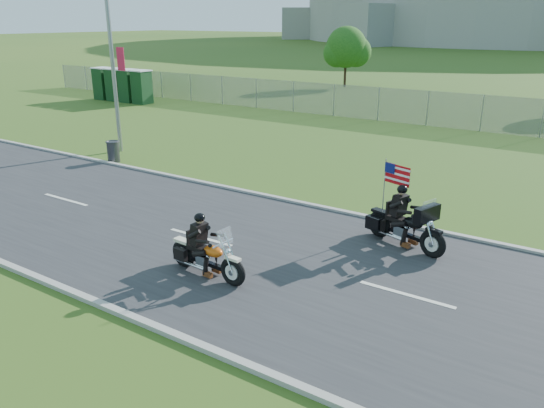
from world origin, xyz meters
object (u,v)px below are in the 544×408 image
Objects in this scene: porta_toilet_b at (128,86)px; porta_toilet_d at (103,84)px; trash_can at (113,152)px; streetlight at (113,24)px; porta_toilet_c at (115,85)px; porta_toilet_a at (142,88)px; motorcycle_follow at (405,227)px; motorcycle_lead at (206,257)px.

porta_toilet_d is at bearing 180.00° from porta_toilet_b.
porta_toilet_b is 2.58× the size of trash_can.
porta_toilet_c is at bearing 139.94° from streetlight.
porta_toilet_b is at bearing 180.00° from porta_toilet_a.
trash_can is (-13.68, 1.85, -0.14)m from motorcycle_follow.
porta_toilet_d is 32.56m from motorcycle_follow.
trash_can is at bearing -169.23° from motorcycle_follow.
streetlight is at bearing -43.35° from porta_toilet_b.
porta_toilet_d reaches higher than motorcycle_lead.
motorcycle_follow is at bearing -13.60° from streetlight.
porta_toilet_d is at bearing 141.03° from trash_can.
motorcycle_lead is 0.95× the size of motorcycle_follow.
motorcycle_follow is (29.19, -14.40, -0.56)m from porta_toilet_d.
porta_toilet_c is at bearing 0.00° from porta_toilet_d.
trash_can is at bearing -41.65° from porta_toilet_c.
porta_toilet_c is 0.98× the size of motorcycle_lead.
porta_toilet_a is 1.00× the size of porta_toilet_c.
porta_toilet_b is at bearing 136.65° from streetlight.
streetlight is at bearing -37.17° from porta_toilet_d.
motorcycle_follow reaches higher than trash_can.
streetlight is 4.35× the size of porta_toilet_d.
streetlight is at bearing 150.24° from motorcycle_lead.
streetlight is 4.24× the size of motorcycle_lead.
motorcycle_follow is 2.79× the size of trash_can.
porta_toilet_a is 1.00× the size of porta_toilet_b.
trash_can is at bearing -47.97° from porta_toilet_a.
motorcycle_lead is 11.99m from trash_can.
trash_can is (15.51, -12.55, -0.70)m from porta_toilet_d.
motorcycle_follow is at bearing -7.72° from trash_can.
porta_toilet_d is (-1.40, 0.00, 0.00)m from porta_toilet_c.
porta_toilet_c is at bearing 138.35° from trash_can.
porta_toilet_b reaches higher than trash_can.
porta_toilet_d reaches higher than trash_can.
porta_toilet_a is at bearing 0.00° from porta_toilet_d.
porta_toilet_a reaches higher than motorcycle_follow.
porta_toilet_c is 2.58× the size of trash_can.
motorcycle_follow reaches higher than motorcycle_lead.
motorcycle_follow is at bearing -27.39° from porta_toilet_c.
streetlight is 4.35× the size of porta_toilet_b.
porta_toilet_b reaches higher than motorcycle_follow.
motorcycle_lead is at bearing -39.05° from porta_toilet_b.
porta_toilet_a and porta_toilet_d have the same top height.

